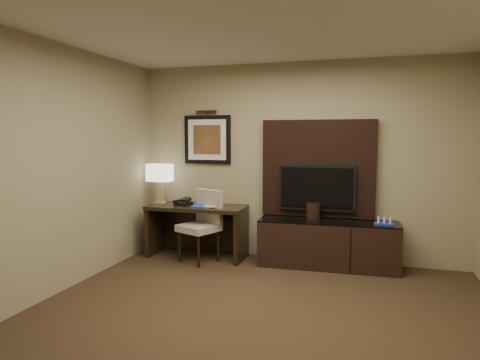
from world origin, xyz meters
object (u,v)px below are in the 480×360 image
at_px(table_lamp, 160,184).
at_px(minibar_tray, 384,221).
at_px(desk, 197,231).
at_px(tv, 317,188).
at_px(desk_phone, 183,202).
at_px(desk_chair, 199,227).
at_px(credenza, 328,244).
at_px(ice_bucket, 313,211).

bearing_deg(table_lamp, minibar_tray, -1.25).
height_order(desk, minibar_tray, desk).
xyz_separation_m(tv, desk_phone, (-1.84, -0.20, -0.24)).
bearing_deg(minibar_tray, table_lamp, 178.75).
bearing_deg(desk_chair, desk_phone, 170.62).
bearing_deg(tv, credenza, -39.47).
bearing_deg(tv, desk_phone, -173.71).
bearing_deg(desk_phone, tv, 21.03).
bearing_deg(table_lamp, desk_chair, -21.91).
height_order(credenza, desk_phone, desk_phone).
xyz_separation_m(table_lamp, ice_bucket, (2.21, 0.02, -0.29)).
bearing_deg(desk_chair, table_lamp, -177.88).
bearing_deg(minibar_tray, ice_bucket, 174.49).
relative_size(credenza, ice_bucket, 8.26).
bearing_deg(credenza, desk_chair, -173.00).
xyz_separation_m(desk, tv, (1.64, 0.19, 0.65)).
relative_size(desk_chair, table_lamp, 1.69).
xyz_separation_m(credenza, ice_bucket, (-0.20, 0.03, 0.41)).
height_order(desk_phone, minibar_tray, desk_phone).
bearing_deg(minibar_tray, credenza, 175.75).
xyz_separation_m(credenza, desk_chair, (-1.69, -0.27, 0.17)).
height_order(tv, table_lamp, tv).
bearing_deg(desk_phone, desk_chair, -18.68).
bearing_deg(ice_bucket, tv, 74.99).
xyz_separation_m(ice_bucket, minibar_tray, (0.88, -0.09, -0.07)).
bearing_deg(tv, table_lamp, -176.85).
relative_size(desk, desk_phone, 6.67).
xyz_separation_m(credenza, tv, (-0.17, 0.14, 0.71)).
relative_size(desk, desk_chair, 1.42).
distance_m(desk_chair, minibar_tray, 2.40).
xyz_separation_m(tv, ice_bucket, (-0.03, -0.11, -0.30)).
height_order(ice_bucket, minibar_tray, ice_bucket).
xyz_separation_m(desk_chair, desk_phone, (-0.32, 0.21, 0.30)).
height_order(desk_chair, ice_bucket, desk_chair).
height_order(tv, desk_phone, tv).
relative_size(credenza, desk_chair, 1.85).
bearing_deg(minibar_tray, desk_chair, -174.68).
relative_size(tv, ice_bucket, 4.64).
bearing_deg(desk, desk_phone, -177.02).
distance_m(desk, tv, 1.78).
bearing_deg(desk_phone, desk, 18.50).
relative_size(table_lamp, ice_bucket, 2.63).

